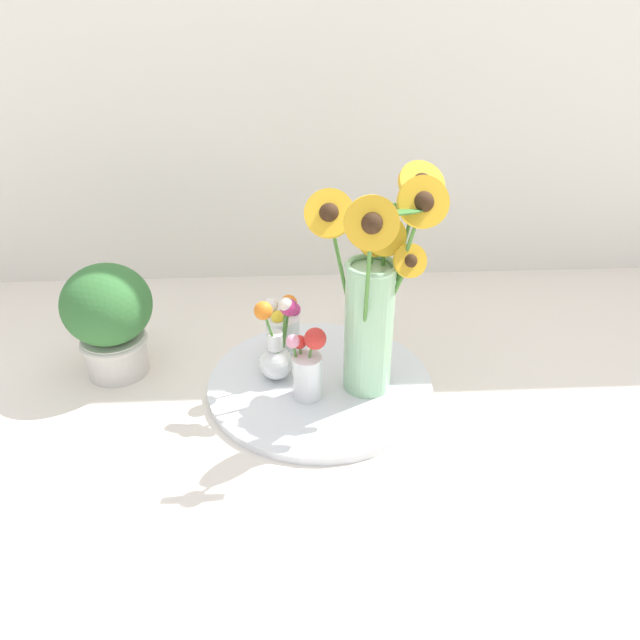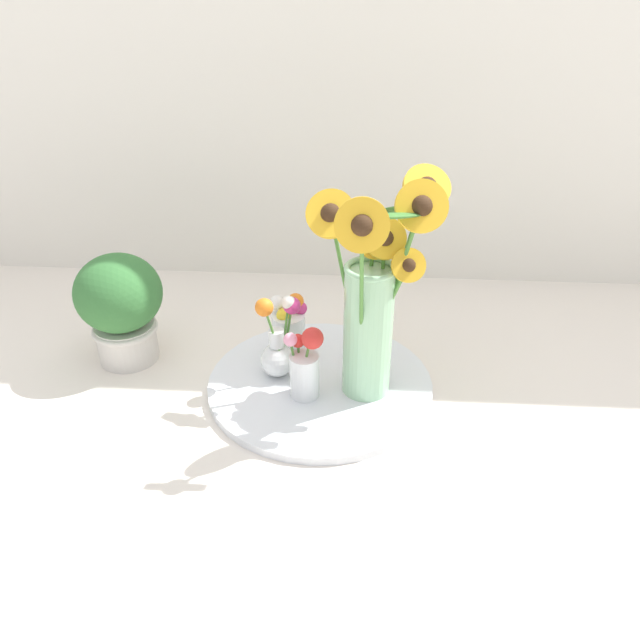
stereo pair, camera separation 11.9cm
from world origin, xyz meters
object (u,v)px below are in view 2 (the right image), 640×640
(vase_small_back, at_px, (289,328))
(serving_tray, at_px, (320,384))
(mason_jar_sunflowers, at_px, (373,300))
(vase_bulb_right, at_px, (278,346))
(potted_plant, at_px, (120,304))
(vase_small_center, at_px, (304,366))

(vase_small_back, bearing_deg, serving_tray, -54.11)
(mason_jar_sunflowers, bearing_deg, serving_tray, 169.31)
(serving_tray, bearing_deg, mason_jar_sunflowers, -10.69)
(vase_bulb_right, relative_size, vase_small_back, 1.35)
(serving_tray, distance_m, vase_bulb_right, 0.12)
(vase_bulb_right, xyz_separation_m, vase_small_back, (0.01, 0.08, -0.01))
(serving_tray, height_order, vase_small_back, vase_small_back)
(potted_plant, bearing_deg, vase_small_center, -17.84)
(mason_jar_sunflowers, xyz_separation_m, vase_small_center, (-0.13, -0.03, -0.13))
(mason_jar_sunflowers, distance_m, vase_small_back, 0.25)
(serving_tray, height_order, vase_bulb_right, vase_bulb_right)
(serving_tray, xyz_separation_m, vase_small_back, (-0.07, 0.10, 0.07))
(potted_plant, bearing_deg, serving_tray, -10.95)
(mason_jar_sunflowers, bearing_deg, vase_small_back, 145.26)
(vase_small_center, xyz_separation_m, potted_plant, (-0.39, 0.13, 0.05))
(vase_small_back, distance_m, potted_plant, 0.35)
(vase_bulb_right, distance_m, vase_small_back, 0.08)
(serving_tray, bearing_deg, potted_plant, 169.05)
(vase_small_back, bearing_deg, potted_plant, -176.93)
(mason_jar_sunflowers, height_order, vase_small_center, mason_jar_sunflowers)
(vase_small_back, bearing_deg, vase_small_center, -72.59)
(vase_bulb_right, height_order, vase_small_back, vase_bulb_right)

